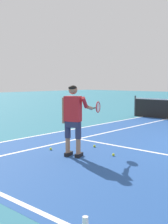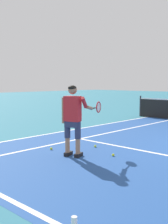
# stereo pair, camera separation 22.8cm
# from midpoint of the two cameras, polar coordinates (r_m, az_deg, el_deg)

# --- Properties ---
(line_singles_left) EXTENTS (0.10, 10.49, 0.01)m
(line_singles_left) POSITION_cam_midpoint_polar(r_m,az_deg,el_deg) (9.88, 2.71, -4.38)
(line_singles_left) COLOR white
(line_singles_left) RESTS_ON ground
(line_doubles_left) EXTENTS (0.10, 10.49, 0.01)m
(line_doubles_left) POSITION_cam_midpoint_polar(r_m,az_deg,el_deg) (10.78, -3.01, -3.50)
(line_doubles_left) COLOR white
(line_doubles_left) RESTS_ON ground
(tennis_player) EXTENTS (0.58, 1.22, 1.71)m
(tennis_player) POSITION_cam_midpoint_polar(r_m,az_deg,el_deg) (6.79, -3.04, -0.76)
(tennis_player) COLOR black
(tennis_player) RESTS_ON ground
(tennis_ball_near_feet) EXTENTS (0.07, 0.07, 0.07)m
(tennis_ball_near_feet) POSITION_cam_midpoint_polar(r_m,az_deg,el_deg) (7.64, -7.55, -7.32)
(tennis_ball_near_feet) COLOR #CCE02D
(tennis_ball_near_feet) RESTS_ON ground
(tennis_ball_by_baseline) EXTENTS (0.07, 0.07, 0.07)m
(tennis_ball_by_baseline) POSITION_cam_midpoint_polar(r_m,az_deg,el_deg) (7.89, 1.27, -6.83)
(tennis_ball_by_baseline) COLOR #CCE02D
(tennis_ball_by_baseline) RESTS_ON ground
(tennis_ball_mid_court) EXTENTS (0.07, 0.07, 0.07)m
(tennis_ball_mid_court) POSITION_cam_midpoint_polar(r_m,az_deg,el_deg) (7.01, 4.97, -8.51)
(tennis_ball_mid_court) COLOR #CCE02D
(tennis_ball_mid_court) RESTS_ON ground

